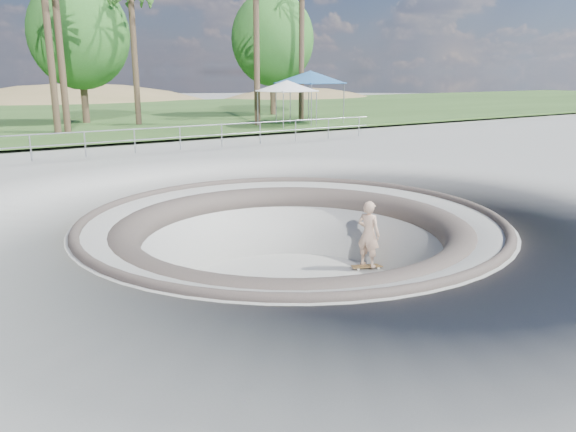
# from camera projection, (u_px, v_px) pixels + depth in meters

# --- Properties ---
(ground) EXTENTS (180.00, 180.00, 0.00)m
(ground) POSITION_uv_depth(u_px,v_px,m) (292.00, 218.00, 13.65)
(ground) COLOR #9C9D98
(ground) RESTS_ON ground
(skate_bowl) EXTENTS (14.00, 14.00, 4.10)m
(skate_bowl) POSITION_uv_depth(u_px,v_px,m) (292.00, 289.00, 14.11)
(skate_bowl) COLOR #9C9D98
(skate_bowl) RESTS_ON ground
(grass_strip) EXTENTS (180.00, 36.00, 0.12)m
(grass_strip) POSITION_uv_depth(u_px,v_px,m) (41.00, 117.00, 41.34)
(grass_strip) COLOR #304E1F
(grass_strip) RESTS_ON ground
(distant_hills) EXTENTS (103.20, 45.00, 28.60)m
(distant_hills) POSITION_uv_depth(u_px,v_px,m) (47.00, 167.00, 64.02)
(distant_hills) COLOR olive
(distant_hills) RESTS_ON ground
(safety_railing) EXTENTS (25.00, 0.06, 1.03)m
(safety_railing) POSITION_uv_depth(u_px,v_px,m) (135.00, 141.00, 23.27)
(safety_railing) COLOR #93969B
(safety_railing) RESTS_ON ground
(skateboard) EXTENTS (0.92, 0.57, 0.09)m
(skateboard) POSITION_uv_depth(u_px,v_px,m) (367.00, 266.00, 15.73)
(skateboard) COLOR olive
(skateboard) RESTS_ON ground
(skater) EXTENTS (0.64, 0.79, 1.87)m
(skater) POSITION_uv_depth(u_px,v_px,m) (369.00, 234.00, 15.49)
(skater) COLOR tan
(skater) RESTS_ON skateboard
(canopy_white) EXTENTS (5.34, 5.34, 2.71)m
(canopy_white) POSITION_uv_depth(u_px,v_px,m) (287.00, 86.00, 33.58)
(canopy_white) COLOR #93969B
(canopy_white) RESTS_ON ground
(canopy_blue) EXTENTS (6.32, 6.32, 3.27)m
(canopy_blue) POSITION_uv_depth(u_px,v_px,m) (310.00, 77.00, 35.32)
(canopy_blue) COLOR #93969B
(canopy_blue) RESTS_ON ground
(bushy_tree_mid) EXTENTS (6.21, 5.64, 8.96)m
(bushy_tree_mid) POSITION_uv_depth(u_px,v_px,m) (79.00, 34.00, 34.94)
(bushy_tree_mid) COLOR brown
(bushy_tree_mid) RESTS_ON ground
(bushy_tree_right) EXTENTS (6.33, 5.76, 9.14)m
(bushy_tree_right) POSITION_uv_depth(u_px,v_px,m) (273.00, 39.00, 41.99)
(bushy_tree_right) COLOR brown
(bushy_tree_right) RESTS_ON ground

